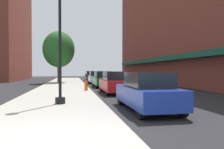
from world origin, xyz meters
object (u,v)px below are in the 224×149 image
(lamppost, at_px, (60,40))
(car_white, at_px, (96,77))
(tree_near, at_px, (59,49))
(car_black, at_px, (91,76))
(car_red, at_px, (115,83))
(car_green, at_px, (103,79))
(parking_meter_near, at_px, (86,79))
(car_blue, at_px, (147,92))
(fire_hydrant, at_px, (86,86))

(lamppost, height_order, car_white, lamppost)
(tree_near, height_order, car_black, tree_near)
(car_red, bearing_deg, car_green, 90.35)
(parking_meter_near, distance_m, car_blue, 10.77)
(car_red, height_order, car_green, same)
(car_blue, height_order, car_green, same)
(car_white, distance_m, car_black, 7.12)
(car_white, bearing_deg, lamppost, -101.55)
(car_black, bearing_deg, tree_near, -129.87)
(parking_meter_near, bearing_deg, car_white, 78.15)
(car_red, height_order, car_black, same)
(car_black, bearing_deg, car_red, -88.99)
(car_white, bearing_deg, car_green, -89.84)
(car_blue, xyz_separation_m, car_black, (0.00, 27.01, 0.00))
(fire_hydrant, xyz_separation_m, car_red, (2.05, -1.51, 0.29))
(lamppost, bearing_deg, fire_hydrant, 75.80)
(car_green, xyz_separation_m, car_black, (0.00, 13.72, 0.00))
(parking_meter_near, xyz_separation_m, car_blue, (1.95, -10.59, -0.14))
(car_red, bearing_deg, parking_meter_near, 119.00)
(parking_meter_near, bearing_deg, car_blue, -79.57)
(car_blue, bearing_deg, tree_near, 101.22)
(lamppost, distance_m, parking_meter_near, 9.19)
(fire_hydrant, relative_size, car_blue, 0.18)
(car_white, bearing_deg, car_red, -89.84)
(fire_hydrant, relative_size, car_red, 0.18)
(car_blue, bearing_deg, parking_meter_near, 98.70)
(fire_hydrant, distance_m, car_red, 2.56)
(car_red, height_order, car_white, same)
(parking_meter_near, relative_size, car_green, 0.30)
(parking_meter_near, distance_m, car_green, 3.33)
(lamppost, distance_m, fire_hydrant, 7.38)
(car_white, bearing_deg, tree_near, 163.66)
(tree_near, xyz_separation_m, car_green, (4.91, -8.05, -3.81))
(car_blue, xyz_separation_m, car_green, (0.00, 13.29, 0.00))
(car_green, bearing_deg, tree_near, 120.55)
(fire_hydrant, relative_size, car_white, 0.18)
(tree_near, distance_m, car_blue, 22.22)
(tree_near, distance_m, car_black, 8.41)
(car_black, bearing_deg, lamppost, -97.43)
(fire_hydrant, height_order, car_green, car_green)
(car_blue, height_order, car_red, same)
(parking_meter_near, xyz_separation_m, car_red, (1.95, -3.57, -0.14))
(car_red, bearing_deg, tree_near, 109.28)
(car_blue, bearing_deg, car_red, 88.27)
(tree_near, bearing_deg, car_black, 49.11)
(fire_hydrant, distance_m, car_black, 18.59)
(car_blue, relative_size, car_white, 1.00)
(fire_hydrant, bearing_deg, lamppost, -104.20)
(fire_hydrant, bearing_deg, car_white, 79.78)
(tree_near, xyz_separation_m, car_blue, (4.91, -21.34, -3.81))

